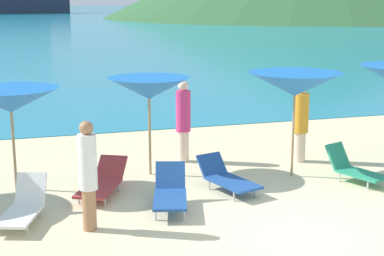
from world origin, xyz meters
The scene contains 13 objects.
ground_plane centered at (0.00, 10.00, -0.15)m, with size 50.00×100.00×0.30m, color beige.
ocean_water centered at (0.00, 228.30, 0.01)m, with size 650.00×440.00×0.02m, color teal.
umbrella_1 centered at (-4.45, 3.82, 1.82)m, with size 2.03×2.03×2.06m.
umbrella_2 centered at (-1.62, 4.01, 1.90)m, with size 1.77×1.77×2.14m.
umbrella_3 centered at (1.29, 2.98, 2.01)m, with size 2.09×2.09×2.27m.
lounge_chair_0 centered at (2.36, 2.24, 0.30)m, with size 0.95×1.44×0.73m.
lounge_chair_1 centered at (-0.40, 2.46, 0.27)m, with size 0.99×1.61×0.63m.
lounge_chair_3 centered at (-1.76, 1.79, 0.32)m, with size 0.93×1.53×0.74m.
lounge_chair_7 centered at (-2.82, 3.00, 0.25)m, with size 1.29×1.78×0.58m.
lounge_chair_8 centered at (-4.34, 1.90, 0.28)m, with size 0.97×1.50×0.72m.
beachgoer_0 centered at (2.00, 4.00, 0.98)m, with size 0.36×0.36×1.85m.
beachgoer_2 centered at (-3.30, 1.20, 1.00)m, with size 0.30×0.30×1.86m.
beachgoer_3 centered at (-0.63, 4.80, 1.03)m, with size 0.35×0.35×1.92m.
Camera 1 is at (-4.33, -8.01, 3.74)m, focal length 54.41 mm.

